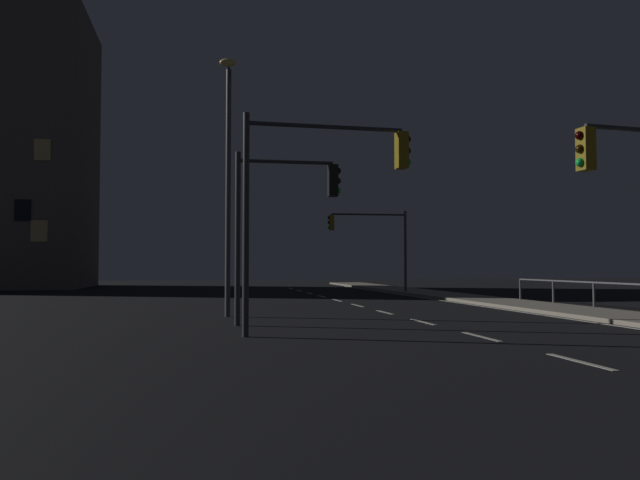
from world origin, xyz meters
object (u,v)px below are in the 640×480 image
traffic_light_far_center (370,233)px  street_lamp_far_end (228,169)px  traffic_light_mid_right (320,180)px  traffic_light_far_left (284,205)px

traffic_light_far_center → street_lamp_far_end: 18.89m
traffic_light_mid_right → traffic_light_far_left: bearing=100.9°
traffic_light_mid_right → street_lamp_far_end: street_lamp_far_end is taller
traffic_light_far_left → street_lamp_far_end: size_ratio=0.60×
traffic_light_far_left → street_lamp_far_end: street_lamp_far_end is taller
traffic_light_mid_right → street_lamp_far_end: (-2.03, 5.78, 1.09)m
traffic_light_far_left → traffic_light_far_center: 20.87m
traffic_light_far_left → traffic_light_mid_right: (0.54, -2.78, 0.38)m
traffic_light_mid_right → street_lamp_far_end: 6.23m
traffic_light_far_center → street_lamp_far_end: size_ratio=0.59×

